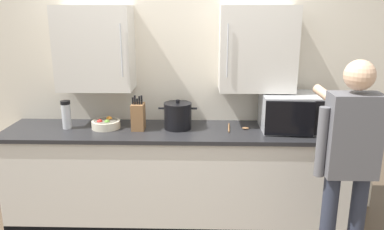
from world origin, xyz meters
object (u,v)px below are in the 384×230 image
object	(u,v)px
knife_block	(138,116)
person_figure	(349,156)
stock_pot	(178,116)
microwave_oven	(290,112)
fruit_bowl	(106,124)
thermos_flask	(66,115)
wooden_spoon	(237,128)

from	to	relation	value
knife_block	person_figure	bearing A→B (deg)	-26.62
stock_pot	person_figure	size ratio (longest dim) A/B	0.21
microwave_oven	knife_block	size ratio (longest dim) A/B	1.77
microwave_oven	stock_pot	distance (m)	1.00
microwave_oven	fruit_bowl	bearing A→B (deg)	-179.77
microwave_oven	stock_pot	size ratio (longest dim) A/B	1.62
microwave_oven	person_figure	distance (m)	0.86
thermos_flask	knife_block	xyz separation A→B (m)	(0.65, -0.01, -0.01)
wooden_spoon	thermos_flask	size ratio (longest dim) A/B	0.93
microwave_oven	knife_block	xyz separation A→B (m)	(-1.35, -0.04, -0.04)
microwave_oven	person_figure	xyz separation A→B (m)	(0.22, -0.82, -0.09)
knife_block	person_figure	world-z (taller)	person_figure
thermos_flask	microwave_oven	bearing A→B (deg)	0.73
thermos_flask	knife_block	world-z (taller)	knife_block
thermos_flask	stock_pot	distance (m)	1.00
fruit_bowl	stock_pot	size ratio (longest dim) A/B	0.74
knife_block	thermos_flask	bearing A→B (deg)	178.89
thermos_flask	stock_pot	size ratio (longest dim) A/B	0.74
fruit_bowl	knife_block	size ratio (longest dim) A/B	0.81
thermos_flask	knife_block	size ratio (longest dim) A/B	0.81
microwave_oven	fruit_bowl	size ratio (longest dim) A/B	2.19
stock_pot	knife_block	size ratio (longest dim) A/B	1.09
wooden_spoon	knife_block	xyz separation A→B (m)	(-0.88, -0.04, 0.11)
wooden_spoon	person_figure	distance (m)	1.07
fruit_bowl	person_figure	distance (m)	2.04
microwave_oven	wooden_spoon	distance (m)	0.49
microwave_oven	person_figure	size ratio (longest dim) A/B	0.34
stock_pot	knife_block	xyz separation A→B (m)	(-0.35, -0.04, 0.00)
wooden_spoon	person_figure	bearing A→B (deg)	-50.25
fruit_bowl	person_figure	world-z (taller)	person_figure
microwave_oven	person_figure	bearing A→B (deg)	-75.19
microwave_oven	thermos_flask	bearing A→B (deg)	-179.27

